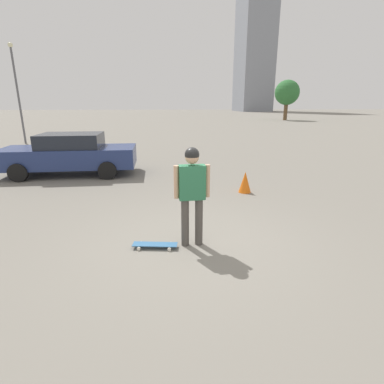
% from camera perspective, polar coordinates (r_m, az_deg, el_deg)
% --- Properties ---
extents(ground_plane, '(220.00, 220.00, 0.00)m').
position_cam_1_polar(ground_plane, '(5.59, 0.00, -9.93)').
color(ground_plane, gray).
extents(person, '(0.25, 0.63, 1.79)m').
position_cam_1_polar(person, '(5.19, 0.00, 0.87)').
color(person, '#4C4742').
rests_on(person, ground_plane).
extents(skateboard, '(0.33, 0.82, 0.08)m').
position_cam_1_polar(skateboard, '(5.48, -7.07, -9.93)').
color(skateboard, '#336693').
rests_on(skateboard, ground_plane).
extents(car_parked_near, '(2.06, 4.64, 1.46)m').
position_cam_1_polar(car_parked_near, '(11.58, -22.23, 6.76)').
color(car_parked_near, navy).
rests_on(car_parked_near, ground_plane).
extents(building_block_distant, '(14.68, 8.49, 37.92)m').
position_cam_1_polar(building_block_distant, '(97.43, 11.83, 26.08)').
color(building_block_distant, gray).
rests_on(building_block_distant, ground_plane).
extents(tree_distant, '(3.51, 3.51, 5.65)m').
position_cam_1_polar(tree_distant, '(47.49, 17.67, 17.57)').
color(tree_distant, brown).
rests_on(tree_distant, ground_plane).
extents(traffic_cone, '(0.36, 0.36, 0.61)m').
position_cam_1_polar(traffic_cone, '(8.76, 10.07, 1.87)').
color(traffic_cone, orange).
rests_on(traffic_cone, ground_plane).
extents(lamp_post, '(0.28, 0.28, 5.87)m').
position_cam_1_polar(lamp_post, '(21.91, -30.39, 16.94)').
color(lamp_post, '#59595E').
rests_on(lamp_post, ground_plane).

